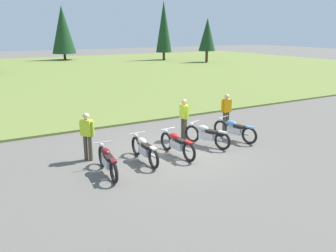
# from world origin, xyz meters

# --- Properties ---
(ground_plane) EXTENTS (140.00, 140.00, 0.00)m
(ground_plane) POSITION_xyz_m (0.00, 0.00, 0.00)
(ground_plane) COLOR #605B54
(grass_moorland) EXTENTS (80.00, 44.00, 0.10)m
(grass_moorland) POSITION_xyz_m (0.00, 26.49, 0.05)
(grass_moorland) COLOR olive
(grass_moorland) RESTS_ON ground
(motorcycle_maroon) EXTENTS (0.62, 2.10, 0.88)m
(motorcycle_maroon) POSITION_xyz_m (-2.77, -0.51, 0.44)
(motorcycle_maroon) COLOR black
(motorcycle_maroon) RESTS_ON ground
(motorcycle_cream) EXTENTS (0.62, 2.10, 0.88)m
(motorcycle_cream) POSITION_xyz_m (-1.32, -0.12, 0.44)
(motorcycle_cream) COLOR black
(motorcycle_cream) RESTS_ON ground
(motorcycle_red) EXTENTS (0.62, 2.10, 0.88)m
(motorcycle_red) POSITION_xyz_m (-0.06, -0.17, 0.44)
(motorcycle_red) COLOR black
(motorcycle_red) RESTS_ON ground
(motorcycle_silver) EXTENTS (0.91, 2.01, 0.88)m
(motorcycle_silver) POSITION_xyz_m (1.48, 0.21, 0.44)
(motorcycle_silver) COLOR black
(motorcycle_silver) RESTS_ON ground
(motorcycle_sky_blue) EXTENTS (0.78, 2.06, 0.88)m
(motorcycle_sky_blue) POSITION_xyz_m (2.89, 0.26, 0.44)
(motorcycle_sky_blue) COLOR black
(motorcycle_sky_blue) RESTS_ON ground
(rider_with_back_turned) EXTENTS (0.24, 0.55, 1.67)m
(rider_with_back_turned) POSITION_xyz_m (1.18, 1.37, 0.95)
(rider_with_back_turned) COLOR #4C4233
(rider_with_back_turned) RESTS_ON ground
(rider_in_hivis_vest) EXTENTS (0.55, 0.23, 1.67)m
(rider_in_hivis_vest) POSITION_xyz_m (3.38, 1.42, 0.95)
(rider_in_hivis_vest) COLOR #4C4233
(rider_in_hivis_vest) RESTS_ON ground
(rider_near_row_end) EXTENTS (0.40, 0.44, 1.67)m
(rider_near_row_end) POSITION_xyz_m (-2.95, 0.94, 0.95)
(rider_near_row_end) COLOR #4C4233
(rider_near_row_end) RESTS_ON ground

